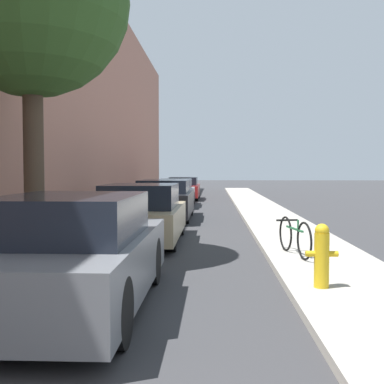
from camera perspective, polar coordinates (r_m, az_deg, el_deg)
name	(u,v)px	position (r m, az deg, el deg)	size (l,w,h in m)	color
ground_plane	(188,222)	(16.24, -0.51, -3.55)	(120.00, 120.00, 0.00)	#333335
sidewalk_left	(103,220)	(16.64, -10.55, -3.24)	(2.00, 52.00, 0.12)	#9E998E
sidewalk_right	(274,220)	(16.34, 9.72, -3.34)	(2.00, 52.00, 0.12)	#9E998E
building_facade_left	(62,74)	(17.20, -15.20, 13.30)	(0.70, 52.00, 9.92)	tan
parked_car_grey	(74,255)	(6.30, -13.78, -7.21)	(1.83, 4.32, 1.46)	black
parked_car_champagne	(142,215)	(11.71, -5.95, -2.70)	(1.87, 4.27, 1.42)	black
parked_car_black	(165,200)	(17.07, -3.24, -0.95)	(1.88, 4.63, 1.40)	black
parked_car_silver	(175,193)	(22.94, -1.98, -0.13)	(1.71, 4.35, 1.31)	black
parked_car_red	(184,189)	(27.99, -0.97, 0.40)	(1.77, 4.14, 1.31)	black
fire_hydrant	(322,255)	(7.01, 15.12, -7.19)	(0.45, 0.21, 0.90)	gold
bicycle	(294,236)	(9.50, 12.04, -5.18)	(0.48, 1.70, 0.70)	black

